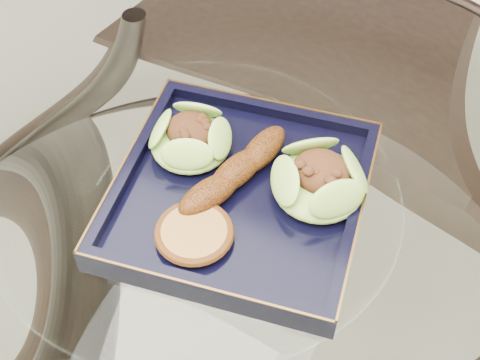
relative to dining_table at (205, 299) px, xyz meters
The scene contains 7 objects.
dining_table is the anchor object (origin of this frame).
dining_chair 0.57m from the dining_table, 102.80° to the left, with size 0.42×0.42×0.92m.
navy_plate 0.18m from the dining_table, 64.16° to the left, with size 0.27×0.27×0.02m, color black.
lettuce_wrap_left 0.22m from the dining_table, 125.96° to the left, with size 0.09×0.09×0.03m, color #70AE32.
lettuce_wrap_right 0.24m from the dining_table, 41.92° to the left, with size 0.10×0.10×0.04m, color olive.
roasted_plantain 0.21m from the dining_table, 78.74° to the left, with size 0.16×0.03×0.03m, color #662E0A.
crumb_patty 0.19m from the dining_table, 66.11° to the right, with size 0.07×0.07×0.01m, color #A77837.
Camera 1 is at (0.24, -0.35, 1.36)m, focal length 50.00 mm.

